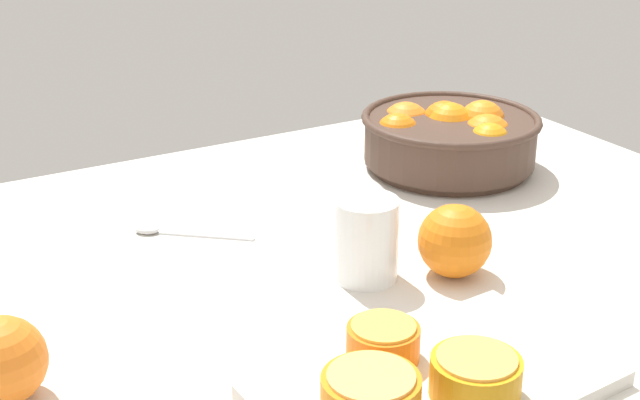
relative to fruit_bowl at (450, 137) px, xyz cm
name	(u,v)px	position (x,y,z in cm)	size (l,w,h in cm)	color
ground_plane	(290,273)	(-36.30, -16.25, -6.52)	(134.19, 87.78, 3.00)	silver
fruit_bowl	(450,137)	(0.00, 0.00, 0.00)	(27.14, 27.14, 10.23)	#473328
juice_glass	(366,243)	(-30.40, -24.05, -0.60)	(7.47, 7.47, 9.80)	white
cutting_board	(436,386)	(-37.07, -46.63, -4.21)	(32.50, 18.93, 1.63)	beige
orange_half_0	(383,341)	(-39.45, -41.28, -1.62)	(7.04, 7.04, 3.61)	orange
orange_half_1	(475,376)	(-35.68, -50.37, -1.43)	(8.16, 8.16, 4.00)	orange
orange_half_2	(371,397)	(-45.68, -48.75, -1.17)	(8.58, 8.58, 4.52)	orange
loose_orange_1	(455,241)	(-21.04, -28.44, -0.70)	(8.64, 8.64, 8.64)	orange
loose_orange_3	(1,361)	(-71.76, -27.90, -0.89)	(8.27, 8.27, 8.27)	orange
spoon	(174,232)	(-45.50, -1.94, -4.59)	(13.18, 11.14, 1.00)	silver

